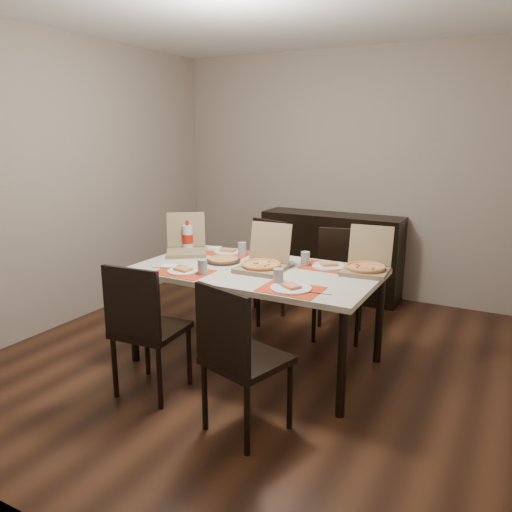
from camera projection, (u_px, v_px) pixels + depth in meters
name	position (u px, v px, depth m)	size (l,w,h in m)	color
ground	(252.00, 357.00, 4.00)	(3.80, 4.00, 0.02)	#3C2112
room_walls	(278.00, 134.00, 3.95)	(3.84, 4.02, 2.62)	gray
sideboard	(331.00, 255.00, 5.41)	(1.50, 0.40, 0.90)	black
dining_table	(256.00, 277.00, 3.76)	(1.80, 1.00, 0.75)	beige
chair_near_left	(144.00, 325.00, 3.29)	(0.45, 0.45, 0.93)	black
chair_near_right	(238.00, 354.00, 2.86)	(0.52, 0.52, 0.93)	black
chair_far_left	(262.00, 264.00, 4.79)	(0.51, 0.51, 0.93)	black
chair_far_right	(340.00, 278.00, 4.35)	(0.50, 0.50, 0.93)	black
setting_near_left	(187.00, 270.00, 3.64)	(0.49, 0.30, 0.11)	red
setting_near_right	(288.00, 285.00, 3.28)	(0.48, 0.30, 0.11)	red
setting_far_left	(230.00, 251.00, 4.22)	(0.48, 0.30, 0.11)	red
setting_far_right	(322.00, 264.00, 3.80)	(0.43, 0.30, 0.11)	red
napkin_loose	(263.00, 272.00, 3.62)	(0.12, 0.11, 0.02)	white
pizza_box_center	(263.00, 263.00, 3.71)	(0.34, 0.38, 0.33)	olive
pizza_box_right	(367.00, 265.00, 3.64)	(0.35, 0.38, 0.32)	olive
pizza_box_left	(186.00, 246.00, 4.22)	(0.47, 0.48, 0.33)	olive
faina_plate	(223.00, 260.00, 3.94)	(0.28, 0.28, 0.03)	black
dip_bowl	(287.00, 264.00, 3.83)	(0.11, 0.11, 0.03)	white
soda_bottle	(188.00, 238.00, 4.29)	(0.09, 0.09, 0.27)	silver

